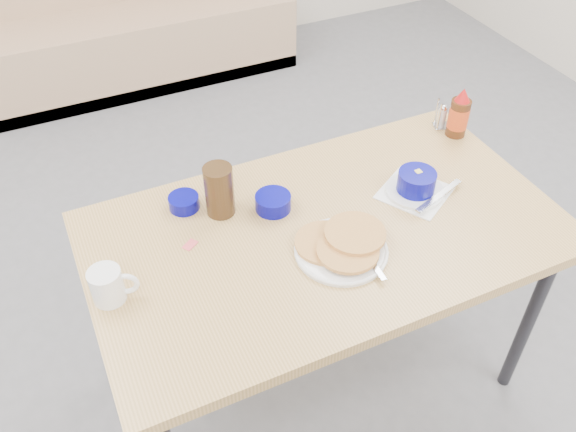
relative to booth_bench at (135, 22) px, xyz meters
name	(u,v)px	position (x,y,z in m)	size (l,w,h in m)	color
ground	(350,429)	(0.00, -2.78, -0.35)	(6.00, 6.00, 0.00)	slate
booth_bench	(135,22)	(0.00, 0.00, 0.00)	(1.90, 0.56, 1.22)	tan
dining_table	(326,243)	(0.00, -2.53, 0.35)	(1.40, 0.80, 0.76)	tan
pancake_plate	(342,246)	(0.00, -2.64, 0.43)	(0.27, 0.29, 0.05)	white
coffee_mug	(108,285)	(-0.64, -2.53, 0.46)	(0.13, 0.09, 0.10)	white
grits_setting	(416,185)	(0.33, -2.51, 0.45)	(0.29, 0.27, 0.08)	white
creamer_bowl	(184,202)	(-0.35, -2.27, 0.43)	(0.09, 0.09, 0.04)	#05057F
butter_bowl	(273,202)	(-0.11, -2.39, 0.43)	(0.11, 0.11, 0.05)	#05057F
amber_tumbler	(219,190)	(-0.26, -2.33, 0.49)	(0.09, 0.09, 0.16)	#372411
condiment_caddy	(447,118)	(0.64, -2.24, 0.45)	(0.10, 0.08, 0.11)	silver
syrup_bottle	(459,115)	(0.64, -2.29, 0.49)	(0.07, 0.07, 0.18)	#47230F
sugar_wrapper	(190,245)	(-0.39, -2.43, 0.41)	(0.04, 0.03, 0.00)	#EB4E56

